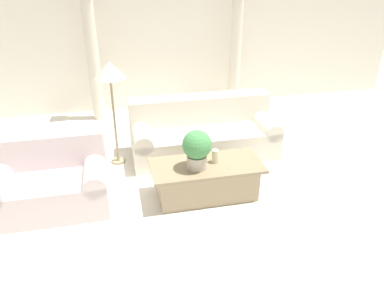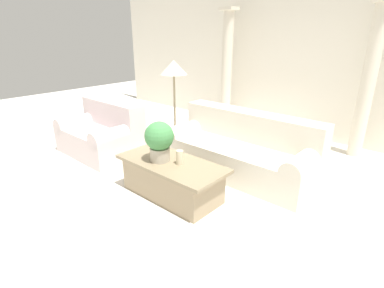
{
  "view_description": "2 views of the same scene",
  "coord_description": "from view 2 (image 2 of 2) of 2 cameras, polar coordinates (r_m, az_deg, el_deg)",
  "views": [
    {
      "loc": [
        -1.07,
        -4.3,
        2.79
      ],
      "look_at": [
        -0.13,
        -0.08,
        0.63
      ],
      "focal_mm": 35.0,
      "sensor_mm": 36.0,
      "label": 1
    },
    {
      "loc": [
        2.42,
        -2.69,
        1.96
      ],
      "look_at": [
        0.11,
        -0.09,
        0.65
      ],
      "focal_mm": 28.0,
      "sensor_mm": 36.0,
      "label": 2
    }
  ],
  "objects": [
    {
      "name": "ground_plane",
      "position": [
        4.12,
        -0.23,
        -7.8
      ],
      "size": [
        16.0,
        16.0,
        0.0
      ],
      "primitive_type": "plane",
      "color": "silver"
    },
    {
      "name": "wall_back",
      "position": [
        6.26,
        19.68,
        16.19
      ],
      "size": [
        10.0,
        0.06,
        3.2
      ],
      "color": "silver",
      "rests_on": "ground_plane"
    },
    {
      "name": "sofa_long",
      "position": [
        4.44,
        9.32,
        -1.06
      ],
      "size": [
        2.22,
        0.92,
        0.86
      ],
      "color": "beige",
      "rests_on": "ground_plane"
    },
    {
      "name": "loveseat",
      "position": [
        5.31,
        -16.66,
        2.05
      ],
      "size": [
        1.38,
        0.92,
        0.86
      ],
      "color": "silver",
      "rests_on": "ground_plane"
    },
    {
      "name": "coffee_table",
      "position": [
        3.78,
        -3.87,
        -6.54
      ],
      "size": [
        1.41,
        0.65,
        0.46
      ],
      "color": "#998466",
      "rests_on": "ground_plane"
    },
    {
      "name": "potted_plant",
      "position": [
        3.64,
        -6.24,
        0.9
      ],
      "size": [
        0.36,
        0.36,
        0.5
      ],
      "color": "#B2A893",
      "rests_on": "coffee_table"
    },
    {
      "name": "pillar_candle",
      "position": [
        3.59,
        -2.36,
        -2.56
      ],
      "size": [
        0.09,
        0.09,
        0.17
      ],
      "color": "beige",
      "rests_on": "coffee_table"
    },
    {
      "name": "floor_lamp",
      "position": [
        4.98,
        -3.48,
        13.61
      ],
      "size": [
        0.44,
        0.44,
        1.53
      ],
      "color": "gray",
      "rests_on": "ground_plane"
    },
    {
      "name": "column_left",
      "position": [
        6.57,
        6.63,
        14.17
      ],
      "size": [
        0.3,
        0.3,
        2.42
      ],
      "color": "beige",
      "rests_on": "ground_plane"
    },
    {
      "name": "column_right",
      "position": [
        5.49,
        30.55,
        10.25
      ],
      "size": [
        0.3,
        0.3,
        2.42
      ],
      "color": "beige",
      "rests_on": "ground_plane"
    }
  ]
}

